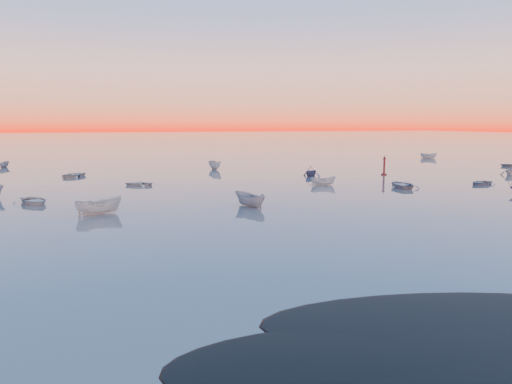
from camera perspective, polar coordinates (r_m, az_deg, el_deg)
name	(u,v)px	position (r m, az deg, el deg)	size (l,w,h in m)	color
ground	(155,157)	(116.59, -11.51, 3.91)	(600.00, 600.00, 0.00)	#6B6059
mud_lobes	(469,333)	(21.21, 23.19, -14.57)	(140.00, 6.00, 0.07)	black
moored_fleet	(194,179)	(70.28, -7.07, 1.44)	(124.00, 58.00, 1.20)	beige
boat_near_left	(34,204)	(53.46, -24.04, -1.24)	(4.25, 1.77, 1.06)	beige
boat_near_center	(99,214)	(45.45, -17.49, -2.43)	(4.07, 1.72, 1.41)	beige
channel_marker	(384,167)	(78.04, 14.44, 2.77)	(0.84, 0.84, 2.99)	#450E0F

